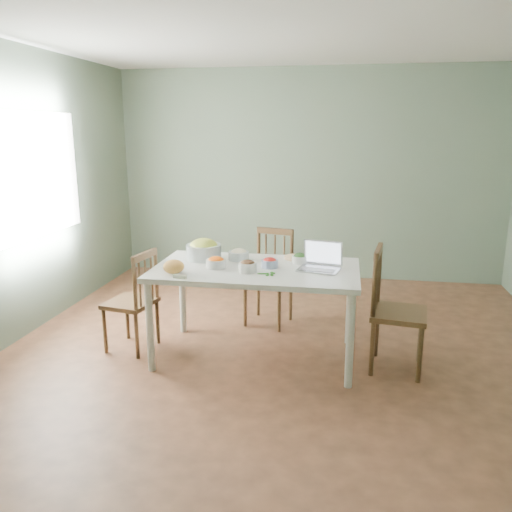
% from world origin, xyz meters
% --- Properties ---
extents(floor, '(5.00, 5.00, 0.00)m').
position_xyz_m(floor, '(0.00, 0.00, 0.00)').
color(floor, '#45291C').
rests_on(floor, ground).
extents(ceiling, '(5.00, 5.00, 0.00)m').
position_xyz_m(ceiling, '(0.00, 0.00, 2.70)').
color(ceiling, white).
rests_on(ceiling, ground).
extents(wall_back, '(5.00, 0.00, 2.70)m').
position_xyz_m(wall_back, '(0.00, 2.50, 1.35)').
color(wall_back, slate).
rests_on(wall_back, ground).
extents(wall_front, '(5.00, 0.00, 2.70)m').
position_xyz_m(wall_front, '(0.00, -2.50, 1.35)').
color(wall_front, slate).
rests_on(wall_front, ground).
extents(wall_left, '(0.00, 5.00, 2.70)m').
position_xyz_m(wall_left, '(-2.50, 0.00, 1.35)').
color(wall_left, slate).
rests_on(wall_left, ground).
extents(window_left, '(0.04, 1.60, 1.20)m').
position_xyz_m(window_left, '(-2.48, 0.30, 1.50)').
color(window_left, white).
rests_on(window_left, ground).
extents(dining_table, '(1.71, 0.96, 0.80)m').
position_xyz_m(dining_table, '(-0.23, -0.11, 0.40)').
color(dining_table, silver).
rests_on(dining_table, floor).
extents(chair_far, '(0.50, 0.49, 0.96)m').
position_xyz_m(chair_far, '(-0.24, 0.68, 0.48)').
color(chair_far, '#361D10').
rests_on(chair_far, floor).
extents(chair_left, '(0.45, 0.46, 0.91)m').
position_xyz_m(chair_left, '(-1.36, -0.14, 0.46)').
color(chair_left, '#361D10').
rests_on(chair_left, floor).
extents(chair_right, '(0.49, 0.51, 1.02)m').
position_xyz_m(chair_right, '(0.95, -0.14, 0.51)').
color(chair_right, '#361D10').
rests_on(chair_right, floor).
extents(bread_boule, '(0.19, 0.19, 0.11)m').
position_xyz_m(bread_boule, '(-0.85, -0.40, 0.86)').
color(bread_boule, '#CF8847').
rests_on(bread_boule, dining_table).
extents(butter_stick, '(0.11, 0.05, 0.03)m').
position_xyz_m(butter_stick, '(-0.76, -0.53, 0.82)').
color(butter_stick, beige).
rests_on(butter_stick, dining_table).
extents(bowl_squash, '(0.39, 0.39, 0.18)m').
position_xyz_m(bowl_squash, '(-0.74, 0.09, 0.89)').
color(bowl_squash, gold).
rests_on(bowl_squash, dining_table).
extents(bowl_carrot, '(0.20, 0.20, 0.09)m').
position_xyz_m(bowl_carrot, '(-0.56, -0.17, 0.85)').
color(bowl_carrot, '#CA6800').
rests_on(bowl_carrot, dining_table).
extents(bowl_onion, '(0.19, 0.19, 0.10)m').
position_xyz_m(bowl_onion, '(-0.43, 0.12, 0.85)').
color(bowl_onion, beige).
rests_on(bowl_onion, dining_table).
extents(bowl_mushroom, '(0.17, 0.17, 0.10)m').
position_xyz_m(bowl_mushroom, '(-0.27, -0.25, 0.85)').
color(bowl_mushroom, black).
rests_on(bowl_mushroom, dining_table).
extents(bowl_redpep, '(0.15, 0.15, 0.08)m').
position_xyz_m(bowl_redpep, '(-0.12, -0.08, 0.84)').
color(bowl_redpep, red).
rests_on(bowl_redpep, dining_table).
extents(bowl_broccoli, '(0.18, 0.18, 0.09)m').
position_xyz_m(bowl_broccoli, '(0.12, 0.10, 0.85)').
color(bowl_broccoli, black).
rests_on(bowl_broccoli, dining_table).
extents(flatbread, '(0.24, 0.24, 0.02)m').
position_xyz_m(flatbread, '(0.08, 0.25, 0.81)').
color(flatbread, beige).
rests_on(flatbread, dining_table).
extents(basil_bunch, '(0.17, 0.17, 0.02)m').
position_xyz_m(basil_bunch, '(-0.12, -0.29, 0.81)').
color(basil_bunch, '#156B0E').
rests_on(basil_bunch, dining_table).
extents(laptop, '(0.38, 0.33, 0.23)m').
position_xyz_m(laptop, '(0.29, -0.11, 0.92)').
color(laptop, silver).
rests_on(laptop, dining_table).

